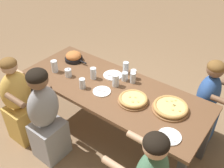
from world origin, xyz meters
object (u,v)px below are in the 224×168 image
Objects in this scene: cocktail_glass_blue at (68,73)px; drinking_glass_c at (93,73)px; drinking_glass_h at (125,77)px; empty_plate_c at (113,75)px; pizza_board_main at (133,99)px; drinking_glass_g at (116,81)px; diner_near_midleft at (46,119)px; diner_near_left at (20,104)px; drinking_glass_f at (133,78)px; pizza_board_second at (170,107)px; drinking_glass_e at (133,74)px; drinking_glass_a at (126,68)px; diner_far_right at (205,107)px; drinking_glass_b at (82,84)px; skillet_bowl at (74,57)px; drinking_glass_d at (55,67)px; empty_plate_b at (169,136)px; empty_plate_a at (102,91)px.

drinking_glass_c is (0.26, 0.15, 0.03)m from cocktail_glass_blue.
empty_plate_c is at bearing -176.62° from drinking_glass_h.
drinking_glass_g is (-0.31, 0.12, 0.04)m from pizza_board_main.
diner_near_midleft is 1.04× the size of diner_near_left.
drinking_glass_f is at bearing 54.66° from drinking_glass_g.
diner_near_midleft reaches higher than drinking_glass_g.
drinking_glass_g reaches higher than pizza_board_second.
drinking_glass_a is at bearing 162.73° from drinking_glass_e.
drinking_glass_f is (0.04, -0.07, 0.01)m from drinking_glass_e.
pizza_board_main is 2.18× the size of drinking_glass_a.
drinking_glass_b is at bearing -53.39° from diner_far_right.
drinking_glass_f is at bearing -49.23° from diner_near_left.
drinking_glass_c is 0.95m from diner_near_left.
diner_near_midleft reaches higher than drinking_glass_c.
drinking_glass_d is at bearing -89.36° from skillet_bowl.
drinking_glass_h is at bearing -169.40° from drinking_glass_f.
drinking_glass_a reaches higher than drinking_glass_f.
drinking_glass_d is at bearing 175.81° from empty_plate_b.
empty_plate_b is 0.90m from drinking_glass_g.
drinking_glass_c is at bearing -153.12° from drinking_glass_f.
pizza_board_main is 0.97m from diner_near_midleft.
drinking_glass_f is (0.39, 0.42, 0.01)m from drinking_glass_b.
drinking_glass_f reaches higher than drinking_glass_b.
drinking_glass_e is (0.64, 0.43, 0.01)m from cocktail_glass_blue.
skillet_bowl is 0.28× the size of diner_near_midleft.
drinking_glass_a is at bearing 58.33° from empty_plate_c.
drinking_glass_a is 1.04m from diner_far_right.
drinking_glass_b is at bearing -54.40° from diner_near_left.
drinking_glass_b is 0.80× the size of drinking_glass_d.
drinking_glass_f is at bearing 26.88° from drinking_glass_c.
drinking_glass_d is at bearing -150.23° from empty_plate_c.
drinking_glass_h is (-0.06, -0.09, -0.01)m from drinking_glass_e.
diner_near_midleft is at bearing -74.76° from cocktail_glass_blue.
drinking_glass_d is 0.66m from diner_near_midleft.
pizza_board_second is 0.83m from empty_plate_c.
empty_plate_c is at bearing -17.75° from diner_near_midleft.
skillet_bowl is 2.40× the size of drinking_glass_c.
pizza_board_second is at bearing -9.66° from empty_plate_c.
diner_near_left reaches higher than empty_plate_a.
empty_plate_a is at bearing 0.14° from cocktail_glass_blue.
drinking_glass_c is (-0.03, 0.22, 0.01)m from drinking_glass_b.
drinking_glass_c reaches higher than empty_plate_a.
diner_near_left reaches higher than drinking_glass_e.
drinking_glass_d is 0.95m from drinking_glass_e.
drinking_glass_a is 1.15× the size of drinking_glass_f.
drinking_glass_d is at bearing -14.85° from diner_near_left.
drinking_glass_b reaches higher than pizza_board_main.
skillet_bowl reaches higher than empty_plate_a.
diner_near_midleft is at bearing -44.90° from diner_far_right.
drinking_glass_a is 1.05× the size of drinking_glass_c.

